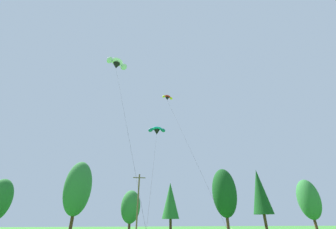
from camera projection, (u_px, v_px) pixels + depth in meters
The scene contains 10 objects.
treeline_tree_c at pixel (78, 188), 46.28m from camera, with size 5.73×5.73×14.55m.
treeline_tree_d at pixel (131, 207), 44.67m from camera, with size 4.04×4.04×8.31m.
treeline_tree_e at pixel (170, 200), 48.44m from camera, with size 3.91×3.91×10.48m.
treeline_tree_f at pixel (224, 193), 47.92m from camera, with size 5.41×5.41×13.39m.
treeline_tree_g at pixel (260, 191), 53.90m from camera, with size 4.81×4.81×14.57m.
treeline_tree_h at pixel (309, 199), 51.22m from camera, with size 4.95×4.95×11.68m.
utility_pole at pixel (138, 202), 35.81m from camera, with size 2.20×0.26×9.81m.
parafoil_kite_high_teal at pixel (157, 130), 37.81m from camera, with size 4.62×19.12×15.96m.
parafoil_kite_mid_red_yellow at pixel (167, 98), 42.39m from camera, with size 3.25×17.63×23.88m.
parafoil_kite_far_white at pixel (117, 64), 33.61m from camera, with size 6.46×12.41×24.04m.
Camera 1 is at (-5.64, 3.96, 2.23)m, focal length 22.51 mm.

